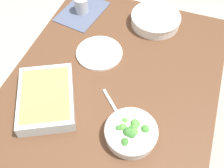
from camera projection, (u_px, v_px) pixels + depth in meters
The scene contains 10 objects.
ground_plane at pixel (112, 151), 1.78m from camera, with size 6.00×6.00×0.00m, color #B2A899.
dining_table at pixel (112, 96), 1.26m from camera, with size 1.20×0.90×0.74m.
placemat at pixel (82, 12), 1.48m from camera, with size 0.28×0.20×0.00m, color #4C5670.
stew_bowl at pixel (155, 19), 1.40m from camera, with size 0.26×0.26×0.06m.
broccoli_bowl at pixel (131, 132), 1.01m from camera, with size 0.20×0.20×0.07m.
baking_dish at pixel (46, 98), 1.10m from camera, with size 0.37×0.33×0.06m.
drink_cup at pixel (82, 6), 1.45m from camera, with size 0.07×0.07×0.08m.
side_plate at pixel (99, 53), 1.29m from camera, with size 0.22×0.22×0.01m, color white.
spoon_by_stew at pixel (152, 28), 1.39m from camera, with size 0.18×0.03×0.01m.
spoon_by_broccoli at pixel (116, 110), 1.10m from camera, with size 0.14×0.14×0.01m.
Camera 1 is at (0.67, 0.24, 1.69)m, focal length 43.56 mm.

